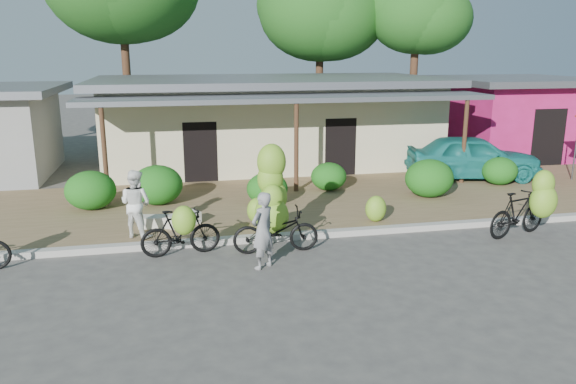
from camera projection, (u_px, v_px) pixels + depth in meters
name	position (u px, v px, depth m)	size (l,w,h in m)	color
ground	(361.00, 266.00, 11.67)	(100.00, 100.00, 0.00)	#464341
sidewalk	(304.00, 202.00, 16.39)	(60.00, 6.00, 0.12)	olive
curb	(334.00, 233.00, 13.55)	(60.00, 0.25, 0.15)	#A8A399
shop_main	(269.00, 121.00, 21.61)	(13.00, 8.50, 3.35)	beige
shop_pink	(512.00, 115.00, 23.78)	(6.00, 6.00, 3.25)	#C81E6F
tree_center_right	(316.00, 9.00, 26.55)	(5.90, 5.84, 8.47)	#472B1C
tree_near_right	(412.00, 12.00, 25.51)	(4.59, 4.42, 7.73)	#472B1C
hedge_0	(90.00, 190.00, 15.30)	(1.37, 1.23, 1.07)	#195A14
hedge_1	(157.00, 185.00, 15.79)	(1.44, 1.29, 1.12)	#195A14
hedge_2	(267.00, 189.00, 15.82)	(1.17, 1.05, 0.91)	#195A14
hedge_3	(329.00, 176.00, 17.42)	(1.11, 1.00, 0.87)	#195A14
hedge_4	(429.00, 178.00, 16.61)	(1.45, 1.30, 1.13)	#195A14
hedge_5	(500.00, 171.00, 18.15)	(1.15, 1.04, 0.90)	#195A14
bike_left	(181.00, 231.00, 12.11)	(1.77, 1.20, 1.30)	black
bike_center	(274.00, 211.00, 12.53)	(1.92, 1.20, 2.35)	black
bike_right	(525.00, 209.00, 13.28)	(1.92, 1.41, 1.74)	black
loose_banana_a	(257.00, 210.00, 14.12)	(0.53, 0.45, 0.66)	#7AB62D
loose_banana_b	(274.00, 215.00, 13.68)	(0.53, 0.45, 0.67)	#7AB62D
loose_banana_c	(376.00, 209.00, 14.25)	(0.54, 0.46, 0.67)	#7AB62D
sack_near	(183.00, 219.00, 13.99)	(0.85, 0.40, 0.30)	beige
sack_far	(155.00, 222.00, 13.84)	(0.75, 0.38, 0.28)	beige
vendor	(263.00, 231.00, 11.41)	(0.59, 0.39, 1.61)	gray
bystander	(136.00, 204.00, 12.98)	(0.78, 0.61, 1.60)	white
teal_van	(473.00, 157.00, 18.94)	(1.77, 4.39, 1.50)	#1B7B76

